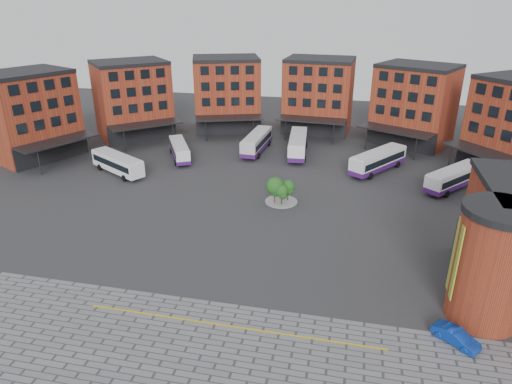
% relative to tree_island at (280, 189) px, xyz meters
% --- Properties ---
extents(ground, '(160.00, 160.00, 0.00)m').
position_rel_tree_island_xyz_m(ground, '(-1.85, -11.60, -2.05)').
color(ground, '#28282B').
rests_on(ground, ground).
extents(yellow_line, '(26.00, 0.15, 0.02)m').
position_rel_tree_island_xyz_m(yellow_line, '(0.15, -25.60, -2.02)').
color(yellow_line, gold).
rests_on(yellow_line, paving_zone).
extents(main_building, '(94.14, 42.48, 14.60)m').
position_rel_tree_island_xyz_m(main_building, '(-6.62, 26.65, 5.18)').
color(main_building, maroon).
rests_on(main_building, ground).
extents(tree_island, '(4.40, 4.40, 3.72)m').
position_rel_tree_island_xyz_m(tree_island, '(0.00, 0.00, 0.00)').
color(tree_island, gray).
rests_on(tree_island, ground).
extents(bus_a, '(10.74, 7.66, 3.10)m').
position_rel_tree_island_xyz_m(bus_a, '(-26.70, 5.49, -0.21)').
color(bus_a, white).
rests_on(bus_a, ground).
extents(bus_b, '(6.91, 10.03, 2.86)m').
position_rel_tree_island_xyz_m(bus_b, '(-19.83, 14.27, -0.50)').
color(bus_b, white).
rests_on(bus_b, ground).
extents(bus_c, '(3.49, 11.93, 3.32)m').
position_rel_tree_island_xyz_m(bus_c, '(-7.75, 20.87, -0.25)').
color(bus_c, silver).
rests_on(bus_c, ground).
extents(bus_d, '(3.90, 12.54, 3.48)m').
position_rel_tree_island_xyz_m(bus_d, '(-0.37, 20.75, -0.17)').
color(bus_d, white).
rests_on(bus_d, ground).
extents(bus_e, '(9.08, 11.37, 3.37)m').
position_rel_tree_island_xyz_m(bus_e, '(13.16, 15.28, -0.23)').
color(bus_e, white).
rests_on(bus_e, ground).
extents(bus_f, '(9.21, 10.23, 3.16)m').
position_rel_tree_island_xyz_m(bus_f, '(23.71, 10.34, -0.34)').
color(bus_f, white).
rests_on(bus_f, ground).
extents(blue_car, '(3.80, 3.45, 1.26)m').
position_rel_tree_island_xyz_m(blue_car, '(18.45, -23.58, -1.42)').
color(blue_car, '#0B3098').
rests_on(blue_car, ground).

